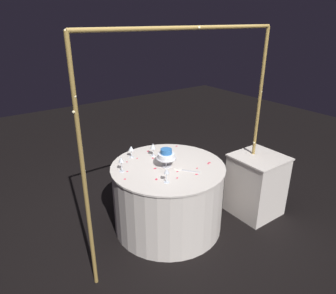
{
  "coord_description": "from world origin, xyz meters",
  "views": [
    {
      "loc": [
        1.79,
        2.5,
        2.33
      ],
      "look_at": [
        0.0,
        0.0,
        1.03
      ],
      "focal_mm": 32.76,
      "sensor_mm": 36.0,
      "label": 1
    }
  ],
  "objects_px": {
    "wine_glass_0": "(153,147)",
    "main_table": "(168,196)",
    "side_table": "(256,185)",
    "wine_glass_3": "(131,149)",
    "cake_knife": "(185,170)",
    "tiered_cake": "(166,155)",
    "wine_glass_1": "(167,172)",
    "decorative_arch": "(187,113)",
    "wine_glass_2": "(121,161)"
  },
  "relations": [
    {
      "from": "tiered_cake",
      "to": "wine_glass_3",
      "type": "xyz_separation_m",
      "value": [
        0.2,
        -0.44,
        -0.03
      ]
    },
    {
      "from": "wine_glass_1",
      "to": "cake_knife",
      "type": "distance_m",
      "value": 0.34
    },
    {
      "from": "side_table",
      "to": "main_table",
      "type": "bearing_deg",
      "value": -21.25
    },
    {
      "from": "main_table",
      "to": "wine_glass_1",
      "type": "relative_size",
      "value": 8.4
    },
    {
      "from": "tiered_cake",
      "to": "cake_knife",
      "type": "xyz_separation_m",
      "value": [
        -0.11,
        0.2,
        -0.13
      ]
    },
    {
      "from": "decorative_arch",
      "to": "main_table",
      "type": "height_order",
      "value": "decorative_arch"
    },
    {
      "from": "wine_glass_1",
      "to": "wine_glass_2",
      "type": "xyz_separation_m",
      "value": [
        0.26,
        -0.47,
        0.01
      ]
    },
    {
      "from": "decorative_arch",
      "to": "wine_glass_1",
      "type": "relative_size",
      "value": 14.8
    },
    {
      "from": "main_table",
      "to": "decorative_arch",
      "type": "bearing_deg",
      "value": 89.77
    },
    {
      "from": "side_table",
      "to": "wine_glass_0",
      "type": "bearing_deg",
      "value": -35.13
    },
    {
      "from": "wine_glass_1",
      "to": "wine_glass_2",
      "type": "height_order",
      "value": "wine_glass_2"
    },
    {
      "from": "main_table",
      "to": "wine_glass_3",
      "type": "relative_size",
      "value": 8.92
    },
    {
      "from": "side_table",
      "to": "wine_glass_0",
      "type": "relative_size",
      "value": 4.93
    },
    {
      "from": "tiered_cake",
      "to": "cake_knife",
      "type": "distance_m",
      "value": 0.26
    },
    {
      "from": "decorative_arch",
      "to": "main_table",
      "type": "relative_size",
      "value": 1.76
    },
    {
      "from": "decorative_arch",
      "to": "wine_glass_0",
      "type": "relative_size",
      "value": 14.25
    },
    {
      "from": "wine_glass_0",
      "to": "main_table",
      "type": "bearing_deg",
      "value": 87.53
    },
    {
      "from": "wine_glass_3",
      "to": "wine_glass_2",
      "type": "bearing_deg",
      "value": 44.32
    },
    {
      "from": "side_table",
      "to": "wine_glass_2",
      "type": "relative_size",
      "value": 4.64
    },
    {
      "from": "decorative_arch",
      "to": "cake_knife",
      "type": "relative_size",
      "value": 9.02
    },
    {
      "from": "tiered_cake",
      "to": "cake_knife",
      "type": "bearing_deg",
      "value": 118.28
    },
    {
      "from": "decorative_arch",
      "to": "wine_glass_1",
      "type": "xyz_separation_m",
      "value": [
        0.23,
        -0.02,
        -0.57
      ]
    },
    {
      "from": "wine_glass_1",
      "to": "wine_glass_3",
      "type": "xyz_separation_m",
      "value": [
        -0.01,
        -0.73,
        -0.01
      ]
    },
    {
      "from": "wine_glass_3",
      "to": "cake_knife",
      "type": "bearing_deg",
      "value": 115.37
    },
    {
      "from": "decorative_arch",
      "to": "wine_glass_0",
      "type": "distance_m",
      "value": 0.86
    },
    {
      "from": "decorative_arch",
      "to": "wine_glass_2",
      "type": "bearing_deg",
      "value": -45.56
    },
    {
      "from": "tiered_cake",
      "to": "wine_glass_1",
      "type": "relative_size",
      "value": 1.44
    },
    {
      "from": "side_table",
      "to": "wine_glass_1",
      "type": "height_order",
      "value": "wine_glass_1"
    },
    {
      "from": "wine_glass_3",
      "to": "side_table",
      "type": "bearing_deg",
      "value": 146.48
    },
    {
      "from": "tiered_cake",
      "to": "cake_knife",
      "type": "height_order",
      "value": "tiered_cake"
    },
    {
      "from": "decorative_arch",
      "to": "tiered_cake",
      "type": "height_order",
      "value": "decorative_arch"
    },
    {
      "from": "tiered_cake",
      "to": "wine_glass_0",
      "type": "distance_m",
      "value": 0.33
    },
    {
      "from": "wine_glass_1",
      "to": "wine_glass_0",
      "type": "bearing_deg",
      "value": -111.31
    },
    {
      "from": "side_table",
      "to": "cake_knife",
      "type": "height_order",
      "value": "cake_knife"
    },
    {
      "from": "main_table",
      "to": "side_table",
      "type": "height_order",
      "value": "main_table"
    },
    {
      "from": "tiered_cake",
      "to": "decorative_arch",
      "type": "bearing_deg",
      "value": 94.21
    },
    {
      "from": "wine_glass_0",
      "to": "wine_glass_1",
      "type": "relative_size",
      "value": 1.04
    },
    {
      "from": "wine_glass_1",
      "to": "wine_glass_3",
      "type": "distance_m",
      "value": 0.73
    },
    {
      "from": "main_table",
      "to": "side_table",
      "type": "xyz_separation_m",
      "value": [
        -1.06,
        0.41,
        -0.01
      ]
    },
    {
      "from": "wine_glass_3",
      "to": "main_table",
      "type": "bearing_deg",
      "value": 116.71
    },
    {
      "from": "wine_glass_1",
      "to": "wine_glass_3",
      "type": "bearing_deg",
      "value": -90.6
    },
    {
      "from": "main_table",
      "to": "wine_glass_1",
      "type": "xyz_separation_m",
      "value": [
        0.23,
        0.29,
        0.51
      ]
    },
    {
      "from": "wine_glass_0",
      "to": "wine_glass_1",
      "type": "bearing_deg",
      "value": 68.69
    },
    {
      "from": "decorative_arch",
      "to": "wine_glass_1",
      "type": "distance_m",
      "value": 0.62
    },
    {
      "from": "decorative_arch",
      "to": "tiered_cake",
      "type": "bearing_deg",
      "value": -85.79
    },
    {
      "from": "main_table",
      "to": "tiered_cake",
      "type": "bearing_deg",
      "value": 7.31
    },
    {
      "from": "wine_glass_0",
      "to": "cake_knife",
      "type": "bearing_deg",
      "value": 97.57
    },
    {
      "from": "side_table",
      "to": "wine_glass_3",
      "type": "relative_size",
      "value": 5.44
    },
    {
      "from": "tiered_cake",
      "to": "wine_glass_0",
      "type": "relative_size",
      "value": 1.38
    },
    {
      "from": "cake_knife",
      "to": "main_table",
      "type": "bearing_deg",
      "value": -67.59
    }
  ]
}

